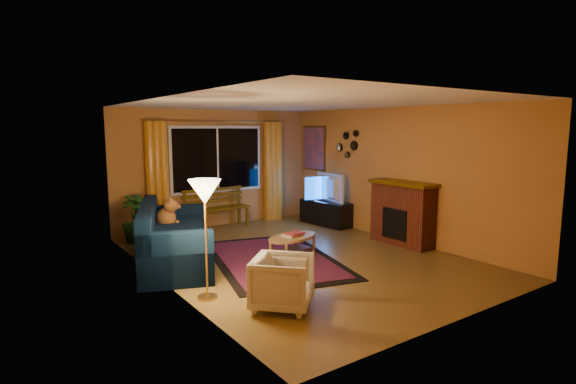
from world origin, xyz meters
TOP-DOWN VIEW (x-y plane):
  - floor at (0.00, 0.00)m, footprint 4.50×6.00m
  - ceiling at (0.00, 0.00)m, footprint 4.50×6.00m
  - wall_back at (0.00, 3.01)m, footprint 4.50×0.02m
  - wall_left at (-2.26, 0.00)m, footprint 0.02×6.00m
  - wall_right at (2.26, 0.00)m, footprint 0.02×6.00m
  - window at (0.00, 2.94)m, footprint 2.00×0.02m
  - curtain_rod at (0.00, 2.90)m, footprint 3.20×0.03m
  - curtain_left at (-1.35, 2.88)m, footprint 0.36×0.36m
  - curtain_right at (1.35, 2.88)m, footprint 0.36×0.36m
  - bench at (-0.16, 2.70)m, footprint 1.44×0.47m
  - potted_plant at (-1.90, 2.52)m, footprint 0.56×0.56m
  - sofa at (-1.80, 0.78)m, footprint 1.75×2.53m
  - dog at (-1.75, 1.31)m, footprint 0.32×0.42m
  - armchair at (-1.39, -1.60)m, footprint 0.91×0.91m
  - floor_lamp at (-2.00, -0.82)m, footprint 0.33×0.33m
  - rug at (-0.41, 0.12)m, footprint 2.52×3.28m
  - coffee_table at (-0.08, 0.06)m, footprint 1.17×1.17m
  - tv_console at (1.98, 1.70)m, footprint 0.52×1.29m
  - television at (1.98, 1.70)m, footprint 0.31×1.07m
  - fireplace at (2.05, -0.40)m, footprint 0.40×1.20m
  - mirror_cluster at (2.21, 1.30)m, footprint 0.06×0.60m
  - painting at (2.22, 2.45)m, footprint 0.04×0.76m

SIDE VIEW (x-z plane):
  - floor at x=0.00m, z-range -0.02..0.00m
  - rug at x=-0.41m, z-range 0.00..0.02m
  - coffee_table at x=-0.08m, z-range 0.00..0.36m
  - bench at x=-0.16m, z-range 0.00..0.43m
  - tv_console at x=1.98m, z-range 0.00..0.52m
  - armchair at x=-1.39m, z-range 0.00..0.69m
  - potted_plant at x=-1.90m, z-range 0.00..0.89m
  - sofa at x=-1.80m, z-range 0.00..0.94m
  - fireplace at x=2.05m, z-range 0.00..1.10m
  - dog at x=-1.75m, z-range 0.47..0.90m
  - floor_lamp at x=-2.00m, z-range 0.00..1.49m
  - television at x=1.98m, z-range 0.52..1.13m
  - curtain_left at x=-1.35m, z-range 0.00..2.24m
  - curtain_right at x=1.35m, z-range 0.00..2.24m
  - wall_back at x=0.00m, z-range 0.00..2.50m
  - wall_left at x=-2.26m, z-range 0.00..2.50m
  - wall_right at x=2.26m, z-range 0.00..2.50m
  - window at x=0.00m, z-range 0.80..2.10m
  - painting at x=2.22m, z-range 1.17..2.13m
  - mirror_cluster at x=2.21m, z-range 1.52..2.08m
  - curtain_rod at x=0.00m, z-range 2.23..2.27m
  - ceiling at x=0.00m, z-range 2.50..2.52m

